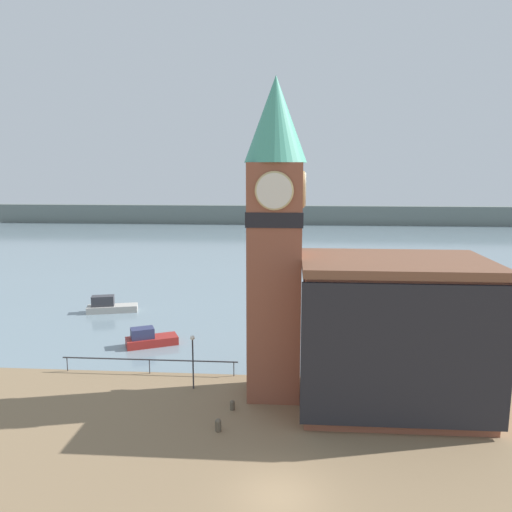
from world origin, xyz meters
name	(u,v)px	position (x,y,z in m)	size (l,w,h in m)	color
ground_plane	(279,496)	(0.00, 0.00, 0.00)	(160.00, 160.00, 0.00)	#846B4C
water	(289,247)	(0.00, 73.35, 0.00)	(160.00, 120.00, 0.00)	gray
far_shoreline	(290,215)	(0.00, 113.35, 2.50)	(180.00, 3.00, 5.00)	slate
pier_railing	(149,361)	(-9.71, 13.10, 0.97)	(12.87, 0.08, 1.09)	#333338
clock_tower	(275,233)	(-0.60, 10.53, 10.69)	(3.83, 3.83, 20.12)	brown
pier_building	(392,334)	(6.65, 9.32, 4.68)	(11.30, 7.68, 9.31)	brown
boat_near	(149,339)	(-11.38, 18.86, 0.57)	(4.54, 3.30, 1.57)	maroon
boat_far	(109,306)	(-18.31, 28.31, 0.62)	(5.29, 2.77, 1.75)	#B7B2A8
mooring_bollard_near	(218,424)	(-3.58, 5.47, 0.39)	(0.37, 0.37, 0.74)	brown
mooring_bollard_far	(232,405)	(-3.08, 8.05, 0.33)	(0.32, 0.32, 0.62)	brown
lamp_post	(193,351)	(-6.05, 10.85, 2.63)	(0.32, 0.32, 3.74)	#2D2D33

